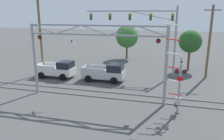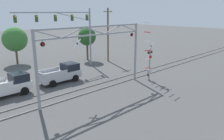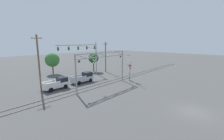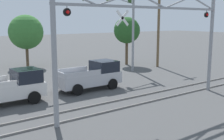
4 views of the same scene
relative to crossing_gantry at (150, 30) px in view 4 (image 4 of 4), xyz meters
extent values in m
cube|color=gray|center=(0.01, 0.28, -4.50)|extent=(80.00, 0.08, 0.10)
cube|color=gray|center=(0.01, 1.72, -4.50)|extent=(80.00, 0.08, 0.10)
cylinder|color=gray|center=(-6.14, 0.00, -1.18)|extent=(0.26, 0.26, 6.74)
cylinder|color=gray|center=(6.17, 0.00, -1.18)|extent=(0.26, 0.26, 6.74)
cube|color=gray|center=(0.01, 0.00, 1.33)|extent=(12.56, 0.14, 0.14)
cube|color=gray|center=(0.01, 0.00, 1.73)|extent=(2.49, 0.08, 0.86)
cube|color=gray|center=(2.47, 0.00, 1.73)|extent=(2.49, 0.08, 0.86)
cube|color=gray|center=(4.94, 0.00, 1.73)|extent=(2.49, 0.08, 0.86)
cylinder|color=black|center=(-5.41, 0.00, 0.97)|extent=(0.38, 0.10, 0.38)
sphere|color=red|center=(-5.41, -0.07, 0.97)|extent=(0.18, 0.18, 0.18)
cylinder|color=gray|center=(-5.41, 0.00, 1.21)|extent=(0.04, 0.04, 0.10)
cylinder|color=black|center=(5.44, 0.00, 0.97)|extent=(0.38, 0.10, 0.38)
sphere|color=red|center=(5.44, -0.07, 0.97)|extent=(0.18, 0.18, 0.18)
cylinder|color=gray|center=(5.44, 0.00, 1.21)|extent=(0.04, 0.04, 0.10)
cube|color=white|center=(-2.14, -0.10, 0.71)|extent=(0.88, 0.03, 0.88)
cube|color=white|center=(-2.14, -0.10, 0.71)|extent=(0.88, 0.03, 0.88)
cylinder|color=black|center=(-2.14, -0.12, 0.71)|extent=(0.04, 0.04, 0.02)
cylinder|color=gray|center=(6.97, 9.57, -0.28)|extent=(0.24, 0.24, 8.54)
cube|color=#B7B7BC|center=(-0.93, 5.47, -3.72)|extent=(4.89, 2.00, 0.85)
cube|color=black|center=(0.52, 5.47, -2.89)|extent=(1.68, 1.84, 0.82)
cube|color=#B7B7BC|center=(-1.87, 4.51, -3.11)|extent=(2.80, 0.08, 0.37)
cube|color=#B7B7BC|center=(-1.87, 6.43, -3.11)|extent=(2.80, 0.08, 0.37)
cube|color=#B7B7BC|center=(-3.32, 5.47, -3.11)|extent=(0.10, 1.92, 0.37)
cylinder|color=black|center=(0.59, 4.46, -4.15)|extent=(0.81, 0.24, 0.81)
cylinder|color=black|center=(0.59, 6.48, -4.15)|extent=(0.81, 0.24, 0.81)
cylinder|color=black|center=(-2.44, 4.46, -4.15)|extent=(0.81, 0.24, 0.81)
cylinder|color=black|center=(-2.44, 6.48, -4.15)|extent=(0.81, 0.24, 0.81)
cube|color=silver|center=(-7.01, 5.35, -3.72)|extent=(4.60, 2.00, 0.85)
cube|color=black|center=(-5.66, 5.35, -2.89)|extent=(1.58, 1.84, 0.82)
cylinder|color=black|center=(-5.59, 4.34, -4.15)|extent=(0.81, 0.24, 0.81)
cylinder|color=black|center=(-5.59, 6.36, -4.15)|extent=(0.81, 0.24, 0.81)
cylinder|color=brown|center=(10.86, 9.83, -0.24)|extent=(0.28, 0.28, 8.63)
cylinder|color=brown|center=(-0.76, 18.75, -3.30)|extent=(0.32, 0.32, 2.52)
sphere|color=#387533|center=(-0.76, 18.75, -0.70)|extent=(3.82, 3.82, 3.82)
cylinder|color=brown|center=(9.00, 13.02, -3.08)|extent=(0.32, 0.32, 2.94)
sphere|color=#265623|center=(9.00, 13.02, -0.55)|extent=(3.03, 3.03, 3.03)
camera|label=1|loc=(6.33, -17.99, 3.15)|focal=35.00mm
camera|label=2|loc=(-13.47, -16.44, 3.52)|focal=35.00mm
camera|label=3|loc=(-19.93, -20.35, 4.17)|focal=24.00mm
camera|label=4|loc=(-11.73, -12.11, 0.60)|focal=45.00mm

